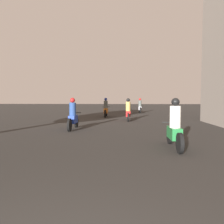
# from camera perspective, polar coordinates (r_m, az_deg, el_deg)

# --- Properties ---
(motorcycle_green) EXTENTS (0.60, 1.93, 1.53)m
(motorcycle_green) POSITION_cam_1_polar(r_m,az_deg,el_deg) (6.89, 16.03, -4.10)
(motorcycle_green) COLOR black
(motorcycle_green) RESTS_ON ground_plane
(motorcycle_blue) EXTENTS (0.60, 2.05, 1.55)m
(motorcycle_blue) POSITION_cam_1_polar(r_m,az_deg,el_deg) (10.86, -10.15, -1.21)
(motorcycle_blue) COLOR black
(motorcycle_blue) RESTS_ON ground_plane
(motorcycle_red) EXTENTS (0.60, 1.91, 1.53)m
(motorcycle_red) POSITION_cam_1_polar(r_m,az_deg,el_deg) (15.05, 4.23, 0.12)
(motorcycle_red) COLOR black
(motorcycle_red) RESTS_ON ground_plane
(motorcycle_orange) EXTENTS (0.60, 1.93, 1.57)m
(motorcycle_orange) POSITION_cam_1_polar(r_m,az_deg,el_deg) (18.00, -1.63, 0.72)
(motorcycle_orange) COLOR black
(motorcycle_orange) RESTS_ON ground_plane
(motorcycle_silver) EXTENTS (0.60, 1.91, 1.56)m
(motorcycle_silver) POSITION_cam_1_polar(r_m,az_deg,el_deg) (23.26, 7.30, 1.32)
(motorcycle_silver) COLOR black
(motorcycle_silver) RESTS_ON ground_plane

